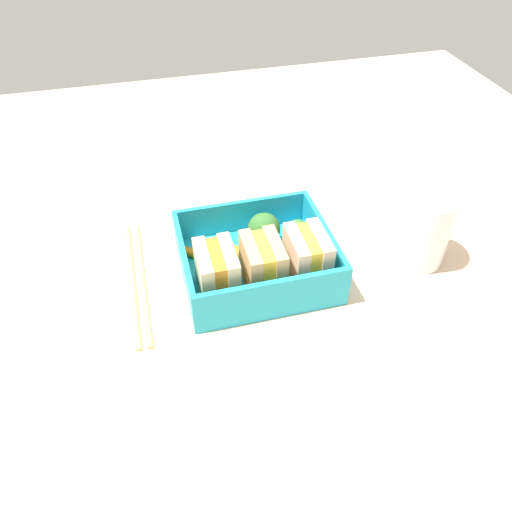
% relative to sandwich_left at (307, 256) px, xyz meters
% --- Properties ---
extents(ground_plane, '(1.20, 1.20, 0.02)m').
position_rel_sandwich_left_xyz_m(ground_plane, '(0.05, -0.03, -0.05)').
color(ground_plane, '#D8B390').
extents(bento_tray, '(0.17, 0.15, 0.01)m').
position_rel_sandwich_left_xyz_m(bento_tray, '(0.05, -0.03, -0.03)').
color(bento_tray, '#20A5C2').
rests_on(bento_tray, ground_plane).
extents(bento_rim, '(0.17, 0.15, 0.04)m').
position_rel_sandwich_left_xyz_m(bento_rim, '(0.05, -0.03, -0.01)').
color(bento_rim, '#20A5C2').
rests_on(bento_rim, bento_tray).
extents(sandwich_left, '(0.04, 0.06, 0.06)m').
position_rel_sandwich_left_xyz_m(sandwich_left, '(0.00, 0.00, 0.00)').
color(sandwich_left, beige).
rests_on(sandwich_left, bento_tray).
extents(sandwich_center_left, '(0.04, 0.06, 0.06)m').
position_rel_sandwich_left_xyz_m(sandwich_center_left, '(0.05, 0.00, 0.00)').
color(sandwich_center_left, tan).
rests_on(sandwich_center_left, bento_tray).
extents(sandwich_center, '(0.04, 0.06, 0.06)m').
position_rel_sandwich_left_xyz_m(sandwich_center, '(0.10, 0.00, 0.00)').
color(sandwich_center, beige).
rests_on(sandwich_center, bento_tray).
extents(strawberry_far_left, '(0.03, 0.03, 0.04)m').
position_rel_sandwich_left_xyz_m(strawberry_far_left, '(-0.01, -0.06, -0.01)').
color(strawberry_far_left, red).
rests_on(strawberry_far_left, bento_tray).
extents(broccoli_floret, '(0.04, 0.04, 0.05)m').
position_rel_sandwich_left_xyz_m(broccoli_floret, '(0.03, -0.06, -0.00)').
color(broccoli_floret, '#88BB5B').
rests_on(broccoli_floret, bento_tray).
extents(carrot_stick_left, '(0.04, 0.04, 0.01)m').
position_rel_sandwich_left_xyz_m(carrot_stick_left, '(0.07, -0.06, -0.02)').
color(carrot_stick_left, orange).
rests_on(carrot_stick_left, bento_tray).
extents(carrot_stick_far_left, '(0.05, 0.04, 0.01)m').
position_rel_sandwich_left_xyz_m(carrot_stick_far_left, '(0.11, -0.06, -0.02)').
color(carrot_stick_far_left, orange).
rests_on(carrot_stick_far_left, bento_tray).
extents(chopstick_pair, '(0.02, 0.20, 0.01)m').
position_rel_sandwich_left_xyz_m(chopstick_pair, '(0.19, -0.05, -0.04)').
color(chopstick_pair, tan).
rests_on(chopstick_pair, ground_plane).
extents(drinking_glass, '(0.07, 0.07, 0.09)m').
position_rel_sandwich_left_xyz_m(drinking_glass, '(-0.14, -0.01, 0.00)').
color(drinking_glass, white).
rests_on(drinking_glass, ground_plane).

